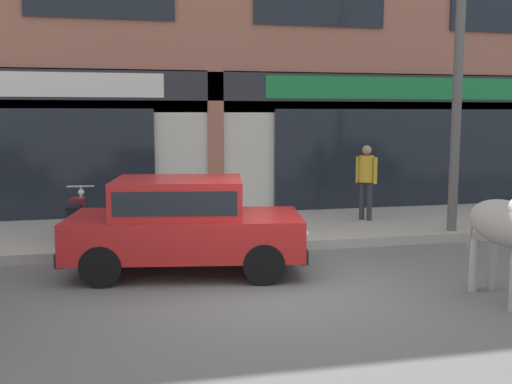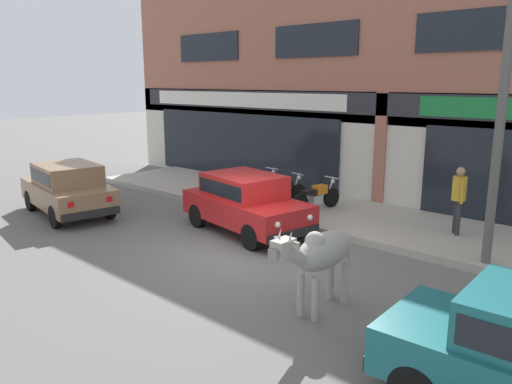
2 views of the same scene
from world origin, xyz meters
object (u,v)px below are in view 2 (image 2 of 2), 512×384
object	(u,v)px
car_1	(245,200)
utility_pole	(501,112)
cow	(321,253)
motorcycle_2	(316,197)
pedestrian	(459,193)
motorcycle_0	(258,186)
motorcycle_1	(281,192)
car_0	(68,187)

from	to	relation	value
car_1	utility_pole	distance (m)	5.99
cow	motorcycle_2	bearing A→B (deg)	126.19
utility_pole	motorcycle_2	bearing A→B (deg)	167.69
cow	utility_pole	distance (m)	4.49
motorcycle_2	pedestrian	distance (m)	3.80
cow	car_1	world-z (taller)	cow
car_1	utility_pole	size ratio (longest dim) A/B	0.64
motorcycle_0	utility_pole	bearing A→B (deg)	-8.61
motorcycle_0	motorcycle_2	distance (m)	2.18
car_1	motorcycle_1	bearing A→B (deg)	106.58
cow	motorcycle_2	size ratio (longest dim) A/B	1.19
pedestrian	utility_pole	world-z (taller)	utility_pole
cow	motorcycle_0	distance (m)	7.41
motorcycle_1	motorcycle_2	bearing A→B (deg)	9.40
car_1	motorcycle_1	world-z (taller)	car_1
car_0	pedestrian	size ratio (longest dim) A/B	2.36
car_1	utility_pole	bearing A→B (deg)	13.62
motorcycle_2	utility_pole	bearing A→B (deg)	-12.31
car_0	utility_pole	distance (m)	11.01
motorcycle_0	motorcycle_1	bearing A→B (deg)	-10.03
motorcycle_2	pedestrian	world-z (taller)	pedestrian
car_0	motorcycle_0	xyz separation A→B (m)	(3.11, 4.54, -0.25)
motorcycle_1	motorcycle_2	size ratio (longest dim) A/B	0.99
motorcycle_0	utility_pole	xyz separation A→B (m)	(7.08, -1.07, 2.58)
motorcycle_1	pedestrian	world-z (taller)	pedestrian
pedestrian	utility_pole	distance (m)	2.73
car_0	motorcycle_2	world-z (taller)	car_0
motorcycle_2	car_1	bearing A→B (deg)	-101.16
motorcycle_1	motorcycle_2	world-z (taller)	same
motorcycle_2	pedestrian	bearing A→B (deg)	6.28
car_1	motorcycle_1	size ratio (longest dim) A/B	2.12
motorcycle_1	pedestrian	bearing A→B (deg)	7.01
car_0	motorcycle_0	world-z (taller)	car_0
cow	motorcycle_1	size ratio (longest dim) A/B	1.21
cow	car_1	distance (m)	4.61
cow	car_1	xyz separation A→B (m)	(-3.94, 2.39, -0.19)
car_0	utility_pole	world-z (taller)	utility_pole
pedestrian	cow	bearing A→B (deg)	-92.78
pedestrian	motorcycle_0	bearing A→B (deg)	-176.06
car_1	pedestrian	xyz separation A→B (m)	(4.19, 2.78, 0.35)
motorcycle_0	car_1	bearing A→B (deg)	-54.09
pedestrian	utility_pole	xyz separation A→B (m)	(1.17, -1.48, 1.98)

